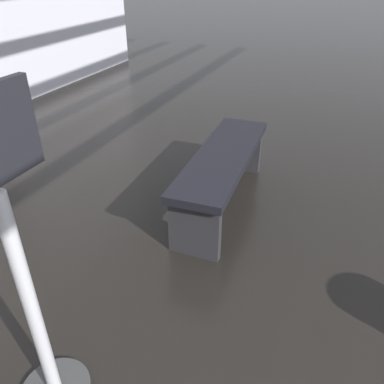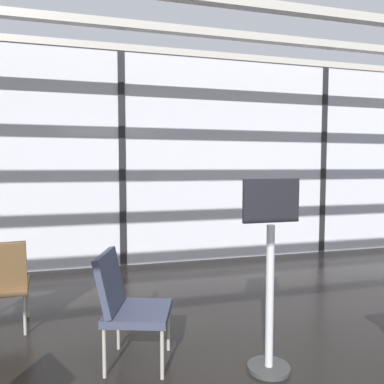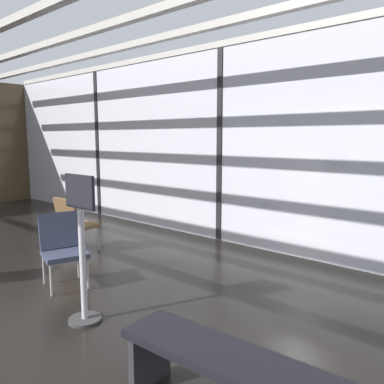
# 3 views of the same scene
# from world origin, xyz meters

# --- Properties ---
(waiting_bench) EXTENTS (1.52, 0.48, 0.47)m
(waiting_bench) POSITION_xyz_m (2.67, 1.72, 0.36)
(waiting_bench) COLOR black
(waiting_bench) RESTS_ON ground
(info_sign) EXTENTS (0.44, 0.32, 1.44)m
(info_sign) POSITION_xyz_m (0.82, 1.91, 0.68)
(info_sign) COLOR #333333
(info_sign) RESTS_ON ground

